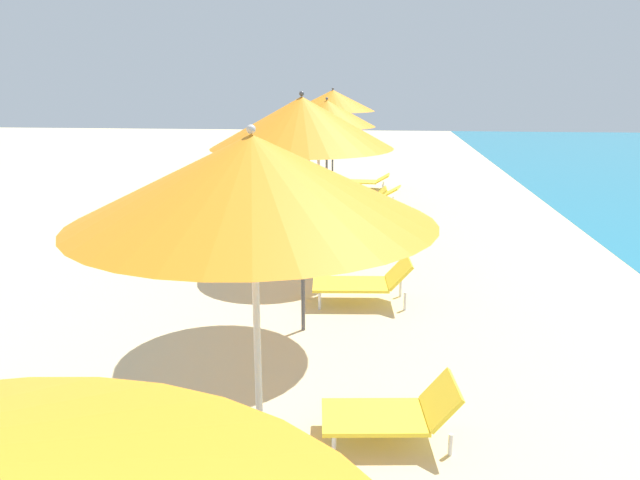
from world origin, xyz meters
The scene contains 13 objects.
umbrella_third centered at (0.56, 6.27, 2.50)m, with size 2.42×2.42×2.85m.
lounger_third_shoreside centered at (1.56, 7.27, 0.27)m, with size 1.24×0.70×0.56m.
umbrella_fourth centered at (0.47, 9.59, 2.63)m, with size 2.17×2.17×2.99m.
lounger_fourth_shoreside centered at (1.22, 10.62, 0.33)m, with size 1.44×0.75×0.65m.
umbrella_fifth centered at (0.39, 12.35, 2.26)m, with size 2.14×2.14×2.60m.
lounger_fifth_shoreside centered at (1.08, 13.46, 0.32)m, with size 1.27×0.72×0.63m.
umbrella_sixth centered at (0.28, 15.34, 2.41)m, with size 2.06×2.06×2.74m.
lounger_sixth_shoreside centered at (0.88, 16.54, 0.31)m, with size 1.54×0.66×0.63m.
lounger_sixth_inland centered at (0.73, 14.15, 0.34)m, with size 1.56×0.76×0.69m.
umbrella_farthest centered at (0.15, 18.71, 2.55)m, with size 2.23×2.23×2.89m.
lounger_farthest_shoreside centered at (1.08, 19.86, 0.24)m, with size 1.33×0.67×0.45m.
lounger_farthest_inland centered at (1.15, 17.58, 0.25)m, with size 1.71×0.90×0.50m.
person_walking_near centered at (-0.88, 21.16, 0.93)m, with size 0.41×0.33×1.54m.
Camera 1 is at (1.36, 2.47, 3.14)m, focal length 33.79 mm.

